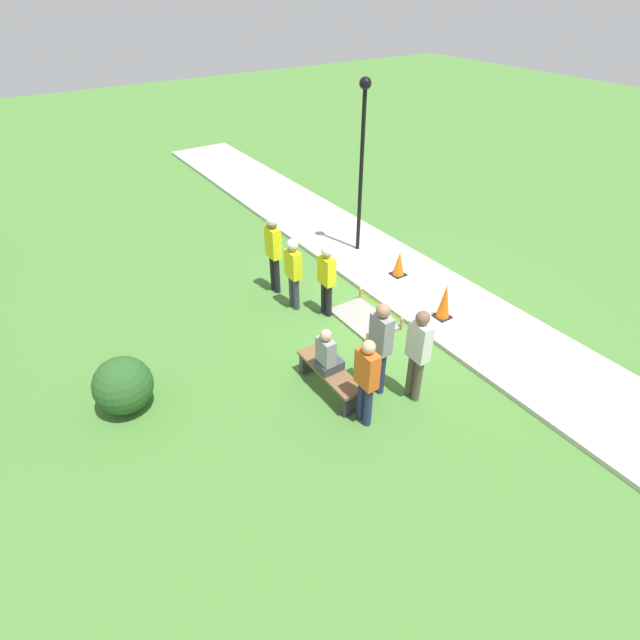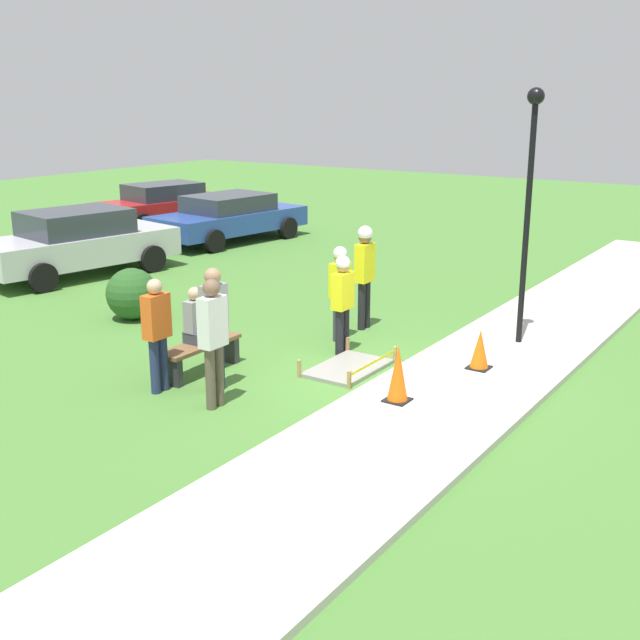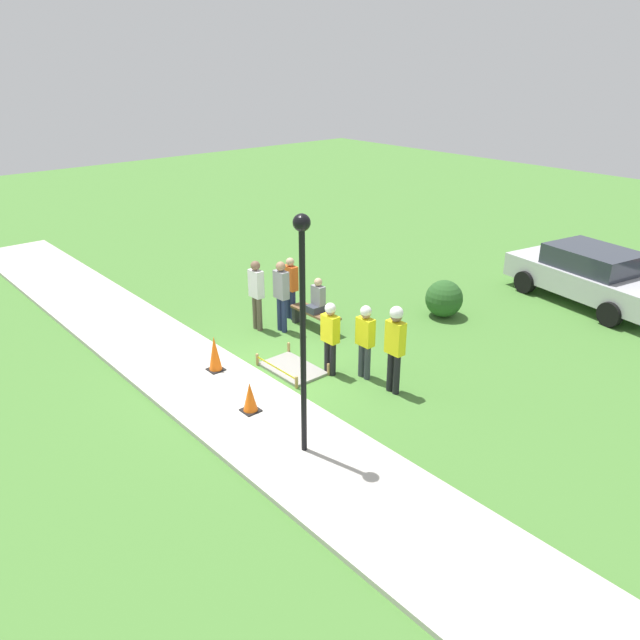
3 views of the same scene
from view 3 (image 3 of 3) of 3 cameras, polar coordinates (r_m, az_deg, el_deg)
ground_plane at (r=13.90m, az=-5.26°, el=-5.12°), size 60.00×60.00×0.00m
sidewalk at (r=13.32m, az=-9.44°, el=-6.48°), size 28.00×2.38×0.10m
wet_concrete_patch at (r=14.10m, az=-2.54°, el=-4.46°), size 1.48×0.96×0.28m
traffic_cone_near_patch at (r=13.90m, az=-9.60°, el=-3.04°), size 0.34×0.34×0.82m
traffic_cone_far_patch at (r=12.31m, az=-6.42°, el=-7.02°), size 0.34×0.34×0.63m
park_bench at (r=16.03m, az=-0.43°, el=0.29°), size 1.53×0.44×0.49m
person_seated_on_bench at (r=15.85m, az=-0.25°, el=1.98°), size 0.36×0.44×0.89m
worker_supervisor at (r=13.53m, az=0.94°, el=-1.17°), size 0.40×0.24×1.69m
worker_assistant at (r=13.39m, az=4.15°, el=-1.46°), size 0.40×0.24×1.69m
worker_trainee at (r=12.79m, az=6.88°, el=-1.90°), size 0.40×0.28×1.94m
bystander_in_orange_shirt at (r=16.45m, az=-2.71°, el=3.24°), size 0.40×0.22×1.71m
bystander_in_gray_shirt at (r=15.82m, az=-5.84°, el=2.67°), size 0.40×0.24×1.85m
bystander_in_white_shirt at (r=15.67m, az=-3.55°, el=2.58°), size 0.40×0.24×1.86m
lamppost_near at (r=9.99m, az=-1.60°, el=1.32°), size 0.28×0.28×4.25m
parked_car_silver at (r=19.24m, az=23.50°, el=3.81°), size 4.92×2.77×1.58m
shrub_rounded_near at (r=17.09m, az=11.27°, el=1.93°), size 1.01×1.01×1.01m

